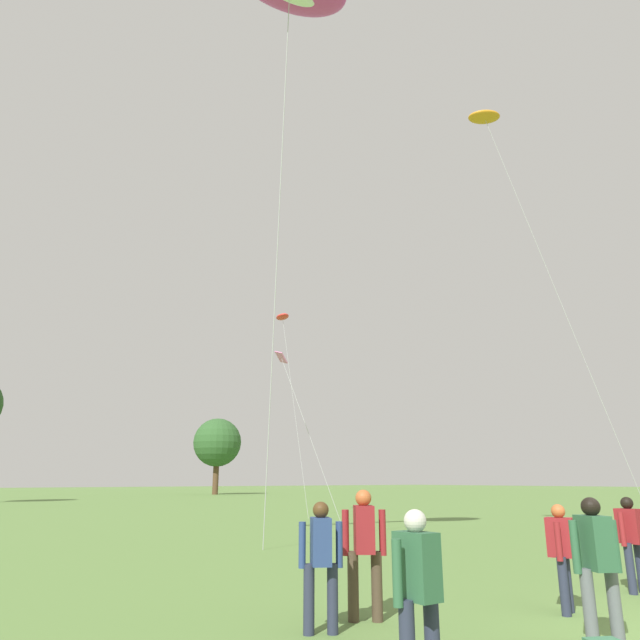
{
  "coord_description": "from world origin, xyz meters",
  "views": [
    {
      "loc": [
        -8.23,
        -3.01,
        1.84
      ],
      "look_at": [
        0.85,
        9.05,
        5.97
      ],
      "focal_mm": 32.79,
      "sensor_mm": 36.0,
      "label": 1
    }
  ],
  "objects_px": {
    "person_photographer": "(418,587)",
    "person_child_front": "(321,556)",
    "tree_oak_right": "(217,443)",
    "person_short_left": "(562,549)",
    "small_kite_box_yellow": "(283,318)",
    "person_dark_jacket": "(631,537)",
    "person_brown_coat": "(597,559)",
    "person_navy_jacket": "(364,544)",
    "small_kite_tiny_distant": "(485,120)",
    "small_kite_triangle_green": "(285,368)"
  },
  "relations": [
    {
      "from": "person_brown_coat",
      "to": "person_dark_jacket",
      "type": "xyz_separation_m",
      "value": [
        3.7,
        1.4,
        -0.05
      ]
    },
    {
      "from": "person_dark_jacket",
      "to": "person_short_left",
      "type": "distance_m",
      "value": 2.38
    },
    {
      "from": "person_photographer",
      "to": "person_navy_jacket",
      "type": "distance_m",
      "value": 2.92
    },
    {
      "from": "small_kite_tiny_distant",
      "to": "person_brown_coat",
      "type": "bearing_deg",
      "value": 77.37
    },
    {
      "from": "person_photographer",
      "to": "small_kite_box_yellow",
      "type": "relative_size",
      "value": 0.15
    },
    {
      "from": "person_brown_coat",
      "to": "small_kite_tiny_distant",
      "type": "distance_m",
      "value": 17.65
    },
    {
      "from": "person_dark_jacket",
      "to": "small_kite_tiny_distant",
      "type": "distance_m",
      "value": 15.57
    },
    {
      "from": "person_brown_coat",
      "to": "person_photographer",
      "type": "xyz_separation_m",
      "value": [
        -2.8,
        0.15,
        -0.04
      ]
    },
    {
      "from": "person_photographer",
      "to": "person_navy_jacket",
      "type": "bearing_deg",
      "value": -29.42
    },
    {
      "from": "person_brown_coat",
      "to": "person_photographer",
      "type": "relative_size",
      "value": 1.04
    },
    {
      "from": "person_short_left",
      "to": "person_child_front",
      "type": "bearing_deg",
      "value": 48.77
    },
    {
      "from": "person_navy_jacket",
      "to": "small_kite_triangle_green",
      "type": "xyz_separation_m",
      "value": [
        7.27,
        13.03,
        5.22
      ]
    },
    {
      "from": "person_dark_jacket",
      "to": "small_kite_triangle_green",
      "type": "distance_m",
      "value": 15.4
    },
    {
      "from": "tree_oak_right",
      "to": "person_photographer",
      "type": "bearing_deg",
      "value": -115.71
    },
    {
      "from": "person_short_left",
      "to": "tree_oak_right",
      "type": "relative_size",
      "value": 0.16
    },
    {
      "from": "person_short_left",
      "to": "small_kite_triangle_green",
      "type": "bearing_deg",
      "value": -39.99
    },
    {
      "from": "person_photographer",
      "to": "small_kite_tiny_distant",
      "type": "relative_size",
      "value": 0.11
    },
    {
      "from": "person_short_left",
      "to": "tree_oak_right",
      "type": "bearing_deg",
      "value": -45.06
    },
    {
      "from": "person_photographer",
      "to": "person_brown_coat",
      "type": "bearing_deg",
      "value": -90.8
    },
    {
      "from": "person_photographer",
      "to": "person_child_front",
      "type": "relative_size",
      "value": 1.01
    },
    {
      "from": "person_navy_jacket",
      "to": "small_kite_tiny_distant",
      "type": "bearing_deg",
      "value": -30.54
    },
    {
      "from": "person_brown_coat",
      "to": "person_navy_jacket",
      "type": "relative_size",
      "value": 0.96
    },
    {
      "from": "person_navy_jacket",
      "to": "small_kite_triangle_green",
      "type": "height_order",
      "value": "small_kite_triangle_green"
    },
    {
      "from": "person_brown_coat",
      "to": "tree_oak_right",
      "type": "bearing_deg",
      "value": 5.68
    },
    {
      "from": "person_short_left",
      "to": "person_brown_coat",
      "type": "bearing_deg",
      "value": 111.31
    },
    {
      "from": "person_short_left",
      "to": "small_kite_box_yellow",
      "type": "relative_size",
      "value": 0.14
    },
    {
      "from": "person_brown_coat",
      "to": "person_short_left",
      "type": "xyz_separation_m",
      "value": [
        1.32,
        1.25,
        -0.09
      ]
    },
    {
      "from": "small_kite_tiny_distant",
      "to": "small_kite_box_yellow",
      "type": "relative_size",
      "value": 1.35
    },
    {
      "from": "person_navy_jacket",
      "to": "person_short_left",
      "type": "height_order",
      "value": "person_navy_jacket"
    },
    {
      "from": "person_brown_coat",
      "to": "person_dark_jacket",
      "type": "distance_m",
      "value": 3.95
    },
    {
      "from": "person_child_front",
      "to": "tree_oak_right",
      "type": "height_order",
      "value": "tree_oak_right"
    },
    {
      "from": "person_brown_coat",
      "to": "person_navy_jacket",
      "type": "distance_m",
      "value": 2.92
    },
    {
      "from": "small_kite_tiny_distant",
      "to": "person_navy_jacket",
      "type": "bearing_deg",
      "value": 62.64
    },
    {
      "from": "person_photographer",
      "to": "small_kite_triangle_green",
      "type": "distance_m",
      "value": 18.61
    },
    {
      "from": "person_child_front",
      "to": "person_short_left",
      "type": "relative_size",
      "value": 1.05
    },
    {
      "from": "person_photographer",
      "to": "small_kite_tiny_distant",
      "type": "distance_m",
      "value": 19.19
    },
    {
      "from": "person_navy_jacket",
      "to": "person_short_left",
      "type": "relative_size",
      "value": 1.14
    },
    {
      "from": "small_kite_tiny_distant",
      "to": "small_kite_triangle_green",
      "type": "xyz_separation_m",
      "value": [
        -2.92,
        8.42,
        -8.14
      ]
    },
    {
      "from": "person_photographer",
      "to": "person_navy_jacket",
      "type": "relative_size",
      "value": 0.93
    },
    {
      "from": "person_brown_coat",
      "to": "person_photographer",
      "type": "bearing_deg",
      "value": 116.22
    },
    {
      "from": "person_brown_coat",
      "to": "person_child_front",
      "type": "relative_size",
      "value": 1.05
    },
    {
      "from": "person_photographer",
      "to": "person_child_front",
      "type": "bearing_deg",
      "value": -13.43
    },
    {
      "from": "person_child_front",
      "to": "person_navy_jacket",
      "type": "height_order",
      "value": "person_navy_jacket"
    },
    {
      "from": "person_brown_coat",
      "to": "small_kite_box_yellow",
      "type": "bearing_deg",
      "value": 4.67
    },
    {
      "from": "person_short_left",
      "to": "small_kite_box_yellow",
      "type": "distance_m",
      "value": 25.12
    },
    {
      "from": "small_kite_tiny_distant",
      "to": "small_kite_box_yellow",
      "type": "height_order",
      "value": "small_kite_tiny_distant"
    },
    {
      "from": "small_kite_tiny_distant",
      "to": "tree_oak_right",
      "type": "relative_size",
      "value": 1.55
    },
    {
      "from": "tree_oak_right",
      "to": "person_child_front",
      "type": "bearing_deg",
      "value": -116.05
    },
    {
      "from": "small_kite_box_yellow",
      "to": "small_kite_triangle_green",
      "type": "xyz_separation_m",
      "value": [
        -4.35,
        -6.91,
        -4.37
      ]
    },
    {
      "from": "small_kite_triangle_green",
      "to": "small_kite_tiny_distant",
      "type": "bearing_deg",
      "value": -87.6
    }
  ]
}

